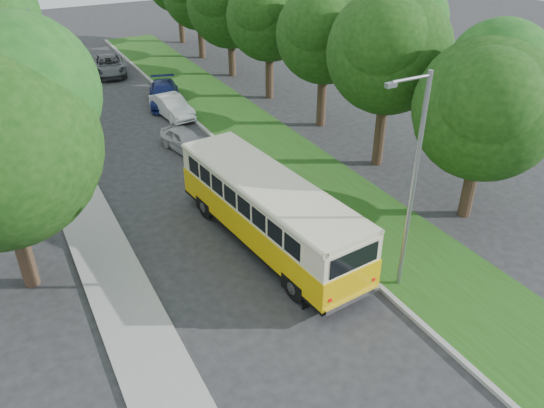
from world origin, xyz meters
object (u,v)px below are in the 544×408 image
lamppost_far (42,77)px  car_grey (109,65)px  car_white (172,106)px  car_silver (185,140)px  lamppost_near (412,181)px  vintage_bus (268,213)px  car_blue (164,94)px

lamppost_far → car_grey: size_ratio=1.47×
car_white → car_silver: bearing=-108.4°
lamppost_near → vintage_bus: size_ratio=0.79×
lamppost_far → car_blue: 9.40m
lamppost_far → vintage_bus: 15.39m
vintage_bus → car_white: vintage_bus is taller
lamppost_far → car_grey: bearing=64.8°
lamppost_far → car_silver: bearing=-30.1°
lamppost_near → car_silver: (-2.61, 14.85, -3.74)m
car_silver → car_white: size_ratio=0.90×
lamppost_far → car_blue: lamppost_far is taller
car_silver → car_blue: car_blue is taller
car_white → car_grey: bearing=89.9°
lamppost_far → vintage_bus: (6.06, -13.90, -2.60)m
lamppost_near → car_silver: bearing=100.0°
vintage_bus → car_silver: 10.29m
vintage_bus → car_white: (1.33, 15.63, -0.84)m
vintage_bus → car_grey: bearing=84.4°
lamppost_far → vintage_bus: bearing=-66.4°
car_silver → car_blue: 7.96m
lamppost_near → lamppost_far: 20.53m
car_silver → car_blue: bearing=68.3°
lamppost_near → car_silver: lamppost_near is taller
vintage_bus → car_blue: 18.18m
car_silver → car_white: car_white is taller
vintage_bus → car_grey: size_ratio=2.00×
vintage_bus → car_blue: bearing=79.2°
car_blue → car_grey: 8.84m
lamppost_far → car_grey: 14.63m
lamppost_near → vintage_bus: 6.12m
lamppost_far → car_white: size_ratio=1.83×
car_silver → car_grey: bearing=79.3°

